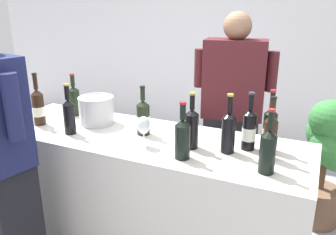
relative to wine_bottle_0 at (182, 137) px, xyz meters
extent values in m
cube|color=white|center=(-0.37, 2.79, 0.36)|extent=(8.00, 0.10, 2.80)
cube|color=beige|center=(-0.37, 0.19, -0.58)|extent=(2.10, 0.68, 0.92)
cylinder|color=black|center=(0.00, 0.00, -0.03)|extent=(0.08, 0.08, 0.19)
cone|color=black|center=(0.00, 0.00, 0.08)|extent=(0.08, 0.08, 0.04)
cylinder|color=black|center=(0.00, 0.00, 0.14)|extent=(0.03, 0.03, 0.08)
cylinder|color=maroon|center=(0.00, 0.00, 0.19)|extent=(0.04, 0.04, 0.01)
cylinder|color=black|center=(-0.36, 0.23, -0.02)|extent=(0.08, 0.08, 0.19)
cone|color=black|center=(-0.36, 0.23, 0.09)|extent=(0.08, 0.08, 0.03)
cylinder|color=black|center=(-0.36, 0.23, 0.15)|extent=(0.03, 0.03, 0.08)
cylinder|color=black|center=(-0.36, 0.23, 0.19)|extent=(0.03, 0.03, 0.01)
cylinder|color=silver|center=(-0.36, 0.23, -0.03)|extent=(0.08, 0.08, 0.08)
cylinder|color=black|center=(-1.11, 0.09, -0.01)|extent=(0.08, 0.08, 0.22)
cone|color=black|center=(-1.11, 0.09, 0.11)|extent=(0.08, 0.08, 0.04)
cylinder|color=black|center=(-1.11, 0.09, 0.18)|extent=(0.03, 0.03, 0.10)
cylinder|color=black|center=(-1.11, 0.09, 0.24)|extent=(0.03, 0.03, 0.01)
cylinder|color=#E8EDC9|center=(-1.11, 0.09, -0.02)|extent=(0.08, 0.08, 0.07)
cylinder|color=black|center=(0.30, 0.28, -0.02)|extent=(0.08, 0.08, 0.21)
cone|color=black|center=(0.30, 0.28, 0.10)|extent=(0.08, 0.08, 0.03)
cylinder|color=black|center=(0.30, 0.28, 0.16)|extent=(0.03, 0.03, 0.09)
cylinder|color=#333338|center=(0.30, 0.28, 0.21)|extent=(0.03, 0.03, 0.01)
cylinder|color=silver|center=(0.30, 0.28, -0.03)|extent=(0.08, 0.08, 0.08)
cylinder|color=black|center=(0.20, 0.18, -0.02)|extent=(0.08, 0.08, 0.21)
cone|color=black|center=(0.20, 0.18, 0.10)|extent=(0.08, 0.08, 0.03)
cylinder|color=black|center=(0.20, 0.18, 0.16)|extent=(0.03, 0.03, 0.09)
cylinder|color=#B79333|center=(0.20, 0.18, 0.21)|extent=(0.03, 0.03, 0.01)
cylinder|color=black|center=(0.44, 0.02, -0.03)|extent=(0.08, 0.08, 0.19)
cone|color=black|center=(0.44, 0.02, 0.09)|extent=(0.08, 0.08, 0.03)
cylinder|color=black|center=(0.44, 0.02, 0.15)|extent=(0.03, 0.03, 0.09)
cylinder|color=maroon|center=(0.44, 0.02, 0.20)|extent=(0.03, 0.03, 0.01)
cylinder|color=black|center=(-0.80, 0.04, -0.02)|extent=(0.07, 0.07, 0.19)
cone|color=black|center=(-0.80, 0.04, 0.09)|extent=(0.07, 0.07, 0.03)
cylinder|color=black|center=(-0.80, 0.04, 0.15)|extent=(0.03, 0.03, 0.09)
cylinder|color=#B79333|center=(-0.80, 0.04, 0.20)|extent=(0.04, 0.04, 0.01)
cylinder|color=black|center=(-1.03, 0.36, -0.03)|extent=(0.08, 0.08, 0.19)
cone|color=black|center=(-1.03, 0.36, 0.09)|extent=(0.08, 0.08, 0.03)
cylinder|color=black|center=(-1.03, 0.36, 0.14)|extent=(0.03, 0.03, 0.08)
cylinder|color=maroon|center=(-1.03, 0.36, 0.19)|extent=(0.04, 0.04, 0.01)
cylinder|color=black|center=(0.42, 0.19, -0.01)|extent=(0.07, 0.07, 0.21)
cone|color=black|center=(0.42, 0.19, 0.11)|extent=(0.07, 0.07, 0.04)
cylinder|color=black|center=(0.42, 0.19, 0.17)|extent=(0.03, 0.03, 0.08)
cylinder|color=black|center=(0.42, 0.19, 0.22)|extent=(0.03, 0.03, 0.01)
cylinder|color=white|center=(0.42, 0.19, -0.03)|extent=(0.07, 0.07, 0.08)
cylinder|color=black|center=(0.40, 0.31, -0.01)|extent=(0.07, 0.07, 0.22)
cone|color=black|center=(0.40, 0.31, 0.11)|extent=(0.07, 0.07, 0.03)
cylinder|color=black|center=(0.40, 0.31, 0.18)|extent=(0.03, 0.03, 0.09)
cylinder|color=maroon|center=(0.40, 0.31, 0.23)|extent=(0.03, 0.03, 0.01)
cylinder|color=silver|center=(0.40, 0.31, -0.02)|extent=(0.08, 0.08, 0.07)
cylinder|color=black|center=(-0.01, 0.15, -0.02)|extent=(0.08, 0.08, 0.20)
cone|color=black|center=(-0.01, 0.15, 0.10)|extent=(0.08, 0.08, 0.03)
cylinder|color=black|center=(-0.01, 0.15, 0.16)|extent=(0.03, 0.03, 0.08)
cylinder|color=#B79333|center=(-0.01, 0.15, 0.20)|extent=(0.03, 0.03, 0.01)
cylinder|color=silver|center=(-0.27, 0.06, -0.12)|extent=(0.07, 0.07, 0.00)
cylinder|color=silver|center=(-0.27, 0.06, -0.08)|extent=(0.01, 0.01, 0.08)
ellipsoid|color=silver|center=(-0.27, 0.06, 0.01)|extent=(0.08, 0.08, 0.11)
ellipsoid|color=maroon|center=(-0.27, 0.06, -0.01)|extent=(0.06, 0.06, 0.04)
cylinder|color=silver|center=(-0.76, 0.27, -0.03)|extent=(0.24, 0.24, 0.18)
torus|color=silver|center=(-0.76, 0.27, 0.07)|extent=(0.25, 0.25, 0.01)
cube|color=black|center=(0.05, 0.87, -0.59)|extent=(0.43, 0.30, 0.91)
cube|color=#47191E|center=(0.05, 0.87, 0.15)|extent=(0.47, 0.30, 0.58)
sphere|color=#8C664C|center=(0.05, 0.87, 0.53)|extent=(0.20, 0.20, 0.20)
cylinder|color=#47191E|center=(0.31, 0.91, 0.22)|extent=(0.08, 0.08, 0.29)
cylinder|color=#47191E|center=(-0.21, 0.83, 0.22)|extent=(0.08, 0.08, 0.29)
cube|color=black|center=(-0.92, -0.43, -0.59)|extent=(0.43, 0.31, 0.89)
cylinder|color=#191E47|center=(-0.67, -0.48, 0.21)|extent=(0.08, 0.08, 0.32)
cylinder|color=brown|center=(0.74, 1.15, -0.89)|extent=(0.33, 0.33, 0.31)
sphere|color=#387F3D|center=(0.72, 1.20, -0.27)|extent=(0.31, 0.31, 0.31)
sphere|color=#387F3D|center=(0.72, 1.12, -0.14)|extent=(0.29, 0.29, 0.29)
sphere|color=#387F3D|center=(0.78, 1.14, -0.34)|extent=(0.36, 0.36, 0.36)
cylinder|color=#4C3823|center=(0.74, 1.15, -0.43)|extent=(0.05, 0.05, 0.60)
camera|label=1|loc=(0.64, -1.55, 0.67)|focal=36.05mm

